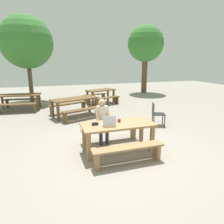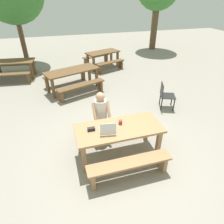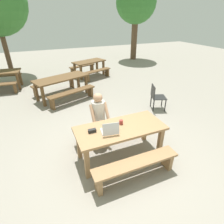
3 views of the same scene
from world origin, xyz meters
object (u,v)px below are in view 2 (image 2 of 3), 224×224
object	(u,v)px
picnic_table_front	(119,132)
picnic_table_rear	(72,73)
person_seated	(101,114)
picnic_table_mid	(10,64)
small_pouch	(91,129)
coffee_mug	(120,122)
plastic_chair	(165,95)
picnic_table_distant	(103,54)
laptop	(108,130)

from	to	relation	value
picnic_table_front	picnic_table_rear	size ratio (longest dim) A/B	0.88
person_seated	picnic_table_mid	world-z (taller)	person_seated
small_pouch	coffee_mug	xyz separation A→B (m)	(0.66, 0.05, 0.01)
picnic_table_front	plastic_chair	size ratio (longest dim) A/B	2.25
small_pouch	picnic_table_mid	distance (m)	6.15
small_pouch	picnic_table_front	bearing A→B (deg)	-5.92
person_seated	coffee_mug	bearing A→B (deg)	-61.23
picnic_table_distant	small_pouch	bearing A→B (deg)	-126.37
small_pouch	person_seated	distance (m)	0.70
picnic_table_front	picnic_table_distant	distance (m)	6.11
coffee_mug	person_seated	world-z (taller)	person_seated
picnic_table_rear	picnic_table_front	bearing A→B (deg)	-101.07
laptop	picnic_table_mid	distance (m)	6.42
person_seated	plastic_chair	distance (m)	2.50
laptop	small_pouch	distance (m)	0.35
laptop	picnic_table_distant	xyz separation A→B (m)	(1.41, 6.10, -0.19)
small_pouch	picnic_table_rear	xyz separation A→B (m)	(0.01, 3.76, -0.13)
plastic_chair	picnic_table_rear	xyz separation A→B (m)	(-2.65, 2.23, 0.20)
picnic_table_front	picnic_table_distant	bearing A→B (deg)	79.23
plastic_chair	picnic_table_distant	size ratio (longest dim) A/B	0.47
coffee_mug	picnic_table_distant	distance (m)	5.99
picnic_table_front	picnic_table_distant	size ratio (longest dim) A/B	1.05
coffee_mug	picnic_table_distant	xyz separation A→B (m)	(1.07, 5.89, -0.17)
small_pouch	coffee_mug	world-z (taller)	coffee_mug
laptop	coffee_mug	world-z (taller)	laptop
laptop	picnic_table_rear	world-z (taller)	laptop
coffee_mug	picnic_table_mid	bearing A→B (deg)	118.38
laptop	picnic_table_distant	world-z (taller)	laptop
coffee_mug	picnic_table_mid	distance (m)	6.39
laptop	plastic_chair	distance (m)	2.91
picnic_table_front	laptop	world-z (taller)	laptop
picnic_table_mid	picnic_table_rear	xyz separation A→B (m)	(2.38, -1.91, 0.02)
person_seated	picnic_table_distant	world-z (taller)	person_seated
laptop	small_pouch	world-z (taller)	laptop
person_seated	picnic_table_distant	bearing A→B (deg)	75.60
laptop	coffee_mug	size ratio (longest dim) A/B	4.07
laptop	coffee_mug	xyz separation A→B (m)	(0.34, 0.21, -0.02)
laptop	picnic_table_front	bearing A→B (deg)	-150.59
picnic_table_distant	coffee_mug	bearing A→B (deg)	-120.48
small_pouch	plastic_chair	xyz separation A→B (m)	(2.65, 1.53, -0.34)
plastic_chair	picnic_table_distant	distance (m)	4.51
person_seated	plastic_chair	xyz separation A→B (m)	(2.30, 0.93, -0.29)
picnic_table_distant	picnic_table_rear	bearing A→B (deg)	-148.40
person_seated	picnic_table_mid	size ratio (longest dim) A/B	0.64
small_pouch	picnic_table_mid	world-z (taller)	small_pouch
coffee_mug	person_seated	bearing A→B (deg)	118.77
laptop	plastic_chair	size ratio (longest dim) A/B	0.44
small_pouch	coffee_mug	bearing A→B (deg)	4.56
picnic_table_mid	picnic_table_front	bearing A→B (deg)	-55.75
laptop	picnic_table_rear	size ratio (longest dim) A/B	0.17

